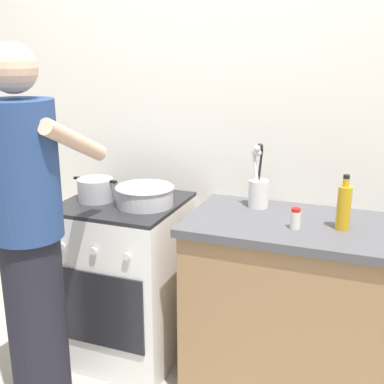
{
  "coord_description": "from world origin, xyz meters",
  "views": [
    {
      "loc": [
        0.87,
        -2.04,
        1.67
      ],
      "look_at": [
        0.05,
        0.12,
        1.0
      ],
      "focal_mm": 46.08,
      "sensor_mm": 36.0,
      "label": 1
    }
  ],
  "objects_px": {
    "pot": "(96,190)",
    "spice_bottle": "(296,219)",
    "mixing_bowl": "(145,195)",
    "oil_bottle": "(344,207)",
    "utensil_crock": "(258,190)",
    "person": "(30,245)",
    "stove_range": "(126,279)"
  },
  "relations": [
    {
      "from": "pot",
      "to": "spice_bottle",
      "type": "height_order",
      "value": "pot"
    },
    {
      "from": "mixing_bowl",
      "to": "oil_bottle",
      "type": "height_order",
      "value": "oil_bottle"
    },
    {
      "from": "pot",
      "to": "mixing_bowl",
      "type": "height_order",
      "value": "pot"
    },
    {
      "from": "pot",
      "to": "spice_bottle",
      "type": "distance_m",
      "value": 1.06
    },
    {
      "from": "oil_bottle",
      "to": "spice_bottle",
      "type": "bearing_deg",
      "value": -160.39
    },
    {
      "from": "spice_bottle",
      "to": "utensil_crock",
      "type": "bearing_deg",
      "value": 132.88
    },
    {
      "from": "utensil_crock",
      "to": "person",
      "type": "xyz_separation_m",
      "value": [
        -0.82,
        -0.75,
        -0.13
      ]
    },
    {
      "from": "pot",
      "to": "utensil_crock",
      "type": "height_order",
      "value": "utensil_crock"
    },
    {
      "from": "spice_bottle",
      "to": "pot",
      "type": "bearing_deg",
      "value": 177.22
    },
    {
      "from": "stove_range",
      "to": "oil_bottle",
      "type": "height_order",
      "value": "oil_bottle"
    },
    {
      "from": "spice_bottle",
      "to": "oil_bottle",
      "type": "xyz_separation_m",
      "value": [
        0.2,
        0.07,
        0.06
      ]
    },
    {
      "from": "stove_range",
      "to": "mixing_bowl",
      "type": "relative_size",
      "value": 2.97
    },
    {
      "from": "utensil_crock",
      "to": "spice_bottle",
      "type": "distance_m",
      "value": 0.34
    },
    {
      "from": "utensil_crock",
      "to": "person",
      "type": "distance_m",
      "value": 1.12
    },
    {
      "from": "utensil_crock",
      "to": "spice_bottle",
      "type": "height_order",
      "value": "utensil_crock"
    },
    {
      "from": "stove_range",
      "to": "pot",
      "type": "bearing_deg",
      "value": -164.77
    },
    {
      "from": "stove_range",
      "to": "oil_bottle",
      "type": "xyz_separation_m",
      "value": [
        1.11,
        -0.02,
        0.55
      ]
    },
    {
      "from": "spice_bottle",
      "to": "stove_range",
      "type": "bearing_deg",
      "value": 174.43
    },
    {
      "from": "stove_range",
      "to": "utensil_crock",
      "type": "relative_size",
      "value": 2.75
    },
    {
      "from": "stove_range",
      "to": "pot",
      "type": "relative_size",
      "value": 3.55
    },
    {
      "from": "stove_range",
      "to": "spice_bottle",
      "type": "height_order",
      "value": "spice_bottle"
    },
    {
      "from": "person",
      "to": "pot",
      "type": "bearing_deg",
      "value": 90.77
    },
    {
      "from": "pot",
      "to": "person",
      "type": "bearing_deg",
      "value": -89.23
    },
    {
      "from": "pot",
      "to": "person",
      "type": "height_order",
      "value": "person"
    },
    {
      "from": "pot",
      "to": "person",
      "type": "distance_m",
      "value": 0.56
    },
    {
      "from": "pot",
      "to": "mixing_bowl",
      "type": "relative_size",
      "value": 0.84
    },
    {
      "from": "person",
      "to": "stove_range",
      "type": "bearing_deg",
      "value": 77.29
    },
    {
      "from": "stove_range",
      "to": "utensil_crock",
      "type": "height_order",
      "value": "utensil_crock"
    },
    {
      "from": "oil_bottle",
      "to": "utensil_crock",
      "type": "bearing_deg",
      "value": 157.41
    },
    {
      "from": "mixing_bowl",
      "to": "person",
      "type": "bearing_deg",
      "value": -115.68
    },
    {
      "from": "person",
      "to": "utensil_crock",
      "type": "bearing_deg",
      "value": 42.34
    },
    {
      "from": "stove_range",
      "to": "oil_bottle",
      "type": "relative_size",
      "value": 3.62
    }
  ]
}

